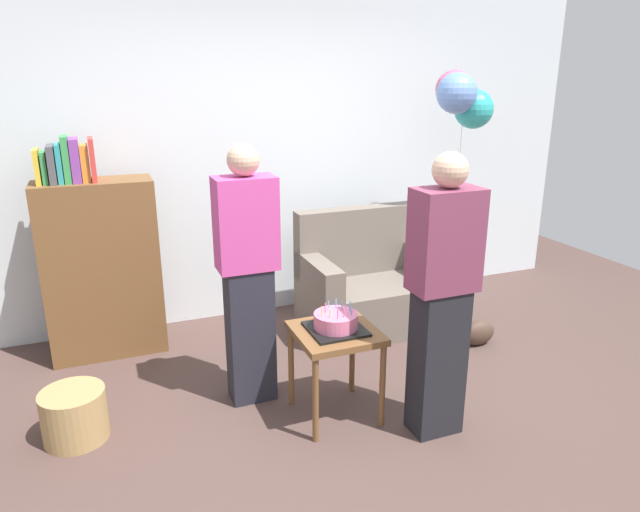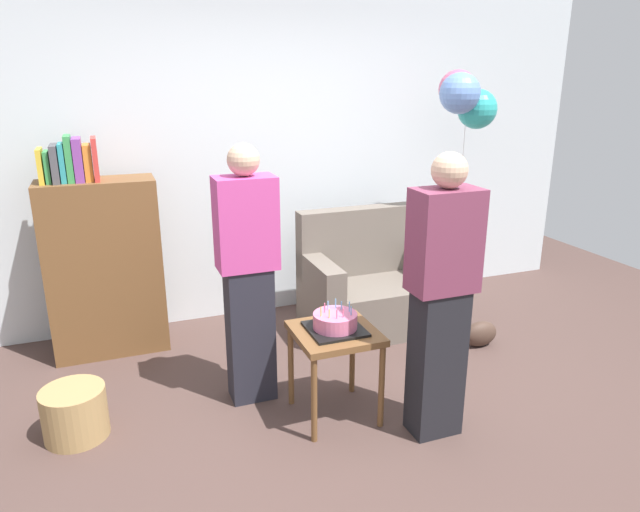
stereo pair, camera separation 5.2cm
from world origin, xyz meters
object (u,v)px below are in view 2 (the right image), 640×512
Objects in this scene: person_blowing_candles at (248,275)px; person_holding_cake at (441,298)px; couch at (371,287)px; birthday_cake at (335,322)px; wicker_basket at (75,413)px; balloon_bunch at (465,98)px; handbag at (480,334)px; side_table at (335,343)px; bookshelf at (103,263)px.

person_blowing_candles is 1.00× the size of person_holding_cake.
couch is 1.39m from birthday_cake.
balloon_bunch is at bearing 14.53° from wicker_basket.
wicker_basket is 1.29× the size of handbag.
side_table is 2.02× the size of handbag.
couch is 3.93× the size of handbag.
bookshelf is 1.33m from person_blowing_candles.
person_blowing_candles reaches higher than bookshelf.
bookshelf is at bearing 131.43° from birthday_cake.
birthday_cake is at bearing -24.28° from person_blowing_candles.
person_holding_cake is (0.90, -0.74, 0.00)m from person_blowing_candles.
bookshelf is 2.87m from handbag.
balloon_bunch reaches higher than bookshelf.
balloon_bunch is (1.07, 1.46, 1.00)m from person_holding_cake.
wicker_basket is (-1.06, -0.06, -0.68)m from person_blowing_candles.
wicker_basket is 3.55m from balloon_bunch.
couch is at bearing 133.72° from handbag.
person_holding_cake is 2.18m from wicker_basket.
wicker_basket is at bearing -160.61° from couch.
person_holding_cake is at bearing -138.40° from handbag.
person_holding_cake is (-0.30, -1.47, 0.49)m from couch.
wicker_basket reaches higher than handbag.
bookshelf reaches higher than birthday_cake.
handbag is at bearing 20.97° from person_blowing_candles.
side_table is at bearing -124.83° from couch.
couch is at bearing -105.23° from person_holding_cake.
couch is at bearing -8.36° from bookshelf.
birthday_cake reaches higher than wicker_basket.
person_blowing_candles is 5.82× the size of handbag.
person_blowing_candles is 2.32m from balloon_bunch.
wicker_basket is at bearing -101.88° from bookshelf.
birthday_cake is at bearing -144.44° from balloon_bunch.
birthday_cake is at bearing -124.83° from couch.
bookshelf is 4.48× the size of wicker_basket.
handbag is (1.82, 0.08, -0.73)m from person_blowing_candles.
birthday_cake is 0.20× the size of person_holding_cake.
side_table is at bearing -161.64° from handbag.
bookshelf is at bearing -49.44° from person_holding_cake.
wicker_basket is at bearing 167.66° from side_table.
person_blowing_candles reaches higher than side_table.
person_holding_cake reaches higher than side_table.
person_blowing_candles is at bearing -51.04° from bookshelf.
side_table is 0.13m from birthday_cake.
person_holding_cake is at bearing -21.05° from person_blowing_candles.
balloon_bunch is (2.80, -0.31, 1.14)m from bookshelf.
bookshelf is 1.90m from side_table.
wicker_basket is (-1.48, 0.32, -0.47)m from birthday_cake.
side_table is at bearing 163.31° from birthday_cake.
balloon_bunch reaches higher than couch.
couch reaches higher than birthday_cake.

